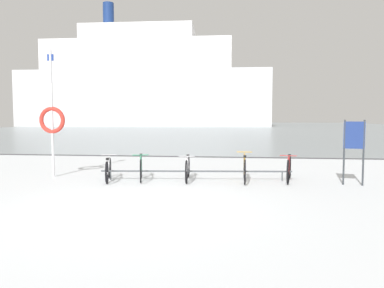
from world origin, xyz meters
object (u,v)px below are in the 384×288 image
bicycle_4 (289,169)px  bicycle_3 (245,169)px  bicycle_0 (108,169)px  bicycle_2 (187,168)px  info_sign (354,141)px  rescue_post (52,118)px  ferry_ship (143,85)px  bicycle_1 (141,168)px

bicycle_4 → bicycle_3: bearing=-172.6°
bicycle_3 → bicycle_4: 1.31m
bicycle_0 → bicycle_2: 2.36m
info_sign → rescue_post: 9.03m
bicycle_0 → bicycle_4: (5.33, 0.53, 0.03)m
bicycle_0 → bicycle_4: bicycle_4 is taller
bicycle_4 → ferry_ship: 68.31m
bicycle_4 → rescue_post: (-7.31, -0.02, 1.51)m
bicycle_1 → bicycle_4: size_ratio=0.96×
bicycle_2 → rescue_post: 4.58m
bicycle_1 → bicycle_4: (4.40, 0.29, -0.00)m
info_sign → ferry_ship: size_ratio=0.04×
ferry_ship → info_sign: bearing=-71.0°
bicycle_0 → bicycle_1: (0.93, 0.24, 0.03)m
bicycle_1 → bicycle_2: bicycle_1 is taller
bicycle_0 → bicycle_3: bearing=5.1°
bicycle_0 → bicycle_4: 5.35m
bicycle_0 → ferry_ship: (-15.33, 65.14, 8.13)m
bicycle_3 → bicycle_4: (1.30, 0.17, -0.01)m
bicycle_1 → info_sign: (6.08, -0.15, 0.85)m
info_sign → bicycle_4: bearing=165.3°
bicycle_3 → bicycle_2: bearing=-179.5°
bicycle_2 → bicycle_4: 3.00m
bicycle_0 → bicycle_2: bearing=8.5°
bicycle_0 → bicycle_4: size_ratio=0.93×
bicycle_0 → info_sign: 7.07m
bicycle_0 → info_sign: size_ratio=0.89×
ferry_ship → bicycle_1: bearing=-75.9°
bicycle_0 → bicycle_1: size_ratio=0.96×
info_sign → bicycle_2: bearing=176.8°
bicycle_2 → bicycle_1: bearing=-175.8°
bicycle_0 → bicycle_1: bearing=14.7°
bicycle_1 → ferry_ship: ferry_ship is taller
info_sign → bicycle_1: bearing=178.5°
info_sign → bicycle_3: bearing=174.8°
bicycle_1 → bicycle_2: bearing=4.2°
bicycle_4 → ferry_ship: (-20.66, 64.60, 8.10)m
bicycle_0 → info_sign: (7.01, 0.09, 0.89)m
bicycle_2 → ferry_ship: 67.64m
info_sign → rescue_post: size_ratio=0.46×
bicycle_2 → bicycle_0: bearing=-171.5°
info_sign → rescue_post: bearing=177.3°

